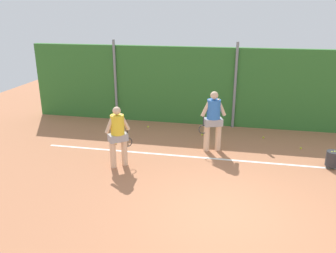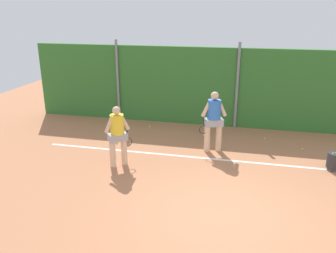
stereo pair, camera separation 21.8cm
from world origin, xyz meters
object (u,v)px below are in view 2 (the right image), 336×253
ball_hopper (334,160)px  tennis_ball_4 (150,127)px  player_foreground_near (118,133)px  tennis_ball_0 (265,138)px  player_midcourt (214,118)px  tennis_ball_7 (117,143)px  tennis_ball_3 (302,149)px  tennis_ball_2 (203,135)px

ball_hopper → tennis_ball_4: ball_hopper is taller
player_foreground_near → tennis_ball_4: player_foreground_near is taller
ball_hopper → tennis_ball_0: 2.66m
player_midcourt → tennis_ball_4: player_midcourt is taller
tennis_ball_0 → ball_hopper: bearing=-49.1°
player_foreground_near → player_midcourt: bearing=-6.0°
tennis_ball_0 → player_foreground_near: bearing=-143.7°
ball_hopper → tennis_ball_7: size_ratio=7.78×
tennis_ball_0 → tennis_ball_3: same height
player_midcourt → tennis_ball_3: size_ratio=28.85×
player_foreground_near → tennis_ball_2: size_ratio=26.52×
ball_hopper → tennis_ball_0: size_ratio=7.78×
tennis_ball_0 → tennis_ball_7: size_ratio=1.00×
tennis_ball_2 → tennis_ball_4: bearing=168.0°
tennis_ball_2 → tennis_ball_7: 3.04m
player_foreground_near → tennis_ball_0: 5.24m
tennis_ball_2 → tennis_ball_3: (3.22, -0.61, 0.00)m
player_foreground_near → ball_hopper: (5.89, 1.05, -0.69)m
player_foreground_near → player_midcourt: size_ratio=0.92×
ball_hopper → tennis_ball_4: bearing=158.7°
tennis_ball_3 → tennis_ball_4: bearing=168.8°
tennis_ball_0 → tennis_ball_4: size_ratio=1.00×
player_foreground_near → tennis_ball_7: 1.94m
ball_hopper → tennis_ball_0: (-1.73, 2.00, -0.26)m
tennis_ball_3 → tennis_ball_4: same height
tennis_ball_0 → player_midcourt: bearing=-140.0°
player_foreground_near → tennis_ball_0: player_foreground_near is taller
tennis_ball_3 → tennis_ball_7: same height
tennis_ball_3 → tennis_ball_0: bearing=146.4°
player_foreground_near → tennis_ball_0: bearing=-3.3°
tennis_ball_7 → ball_hopper: bearing=-4.3°
tennis_ball_0 → tennis_ball_4: (-4.19, 0.31, 0.00)m
player_foreground_near → tennis_ball_7: size_ratio=26.52×
player_midcourt → tennis_ball_0: (1.66, 1.40, -1.03)m
ball_hopper → tennis_ball_2: bearing=154.1°
player_midcourt → tennis_ball_4: size_ratio=28.85×
tennis_ball_3 → tennis_ball_7: bearing=-172.7°
ball_hopper → tennis_ball_7: (-6.56, 0.50, -0.26)m
tennis_ball_2 → ball_hopper: bearing=-25.9°
player_midcourt → ball_hopper: player_midcourt is taller
tennis_ball_4 → tennis_ball_2: bearing=-12.0°
ball_hopper → tennis_ball_3: ball_hopper is taller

